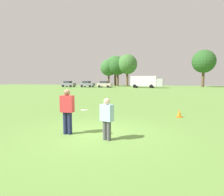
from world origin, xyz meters
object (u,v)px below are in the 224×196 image
traffic_cone (179,113)px  box_truck (146,81)px  player_thrower (67,109)px  parked_car_near_left (68,84)px  frisbee (84,110)px  parked_car_mid_left (87,84)px  parked_car_center (105,84)px  player_defender (107,117)px

traffic_cone → box_truck: size_ratio=0.06×
player_thrower → parked_car_near_left: parked_car_near_left is taller
frisbee → parked_car_mid_left: (-20.04, 46.12, -0.09)m
player_thrower → parked_car_mid_left: 49.93m
frisbee → traffic_cone: bearing=53.5°
traffic_cone → parked_car_center: size_ratio=0.11×
player_thrower → parked_car_center: 47.73m
player_defender → parked_car_center: (-15.47, 46.01, 0.08)m
player_defender → frisbee: (-0.97, 0.24, 0.17)m
player_thrower → parked_car_mid_left: size_ratio=0.42×
parked_car_near_left → player_thrower: bearing=-61.1°
player_thrower → traffic_cone: (4.45, 4.92, -0.78)m
box_truck → parked_car_center: bearing=-177.1°
player_defender → parked_car_center: parked_car_center is taller
player_defender → box_truck: bearing=94.7°
player_defender → parked_car_mid_left: 50.89m
parked_car_mid_left → player_thrower: bearing=-67.3°
traffic_cone → box_truck: box_truck is taller
player_thrower → parked_car_center: (-13.73, 45.71, -0.08)m
frisbee → parked_car_near_left: size_ratio=0.06×
player_defender → player_thrower: bearing=170.4°
frisbee → parked_car_near_left: parked_car_near_left is taller
traffic_cone → box_truck: 41.92m
parked_car_near_left → parked_car_center: bearing=-0.5°
player_thrower → player_defender: player_thrower is taller
player_thrower → box_truck: size_ratio=0.21×
parked_car_mid_left → player_defender: bearing=-65.6°
player_defender → parked_car_mid_left: (-21.01, 46.36, 0.08)m
player_thrower → box_truck: box_truck is taller
parked_car_near_left → parked_car_mid_left: bearing=2.3°
box_truck → player_defender: bearing=-85.3°
parked_car_near_left → box_truck: bearing=1.2°
traffic_cone → box_truck: (-6.52, 41.38, 1.52)m
frisbee → parked_car_mid_left: 50.28m
parked_car_near_left → parked_car_center: size_ratio=1.00×
frisbee → box_truck: bearing=93.5°
player_defender → traffic_cone: (2.72, 5.22, -0.61)m
parked_car_near_left → traffic_cone: bearing=-53.9°
player_defender → frisbee: bearing=166.2°
frisbee → parked_car_near_left: bearing=119.6°
parked_car_center → box_truck: (11.66, 0.59, 0.83)m
parked_car_mid_left → parked_car_center: (5.54, -0.35, 0.00)m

